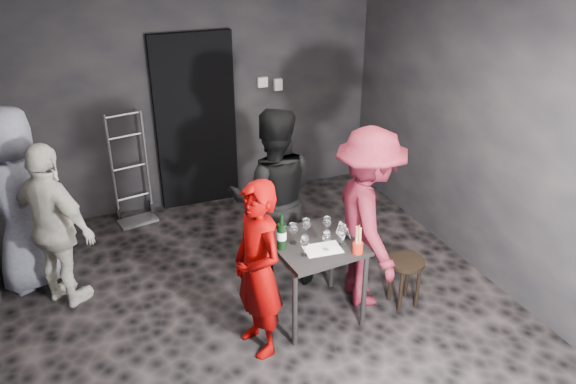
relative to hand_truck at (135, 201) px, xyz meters
name	(u,v)px	position (x,y,z in m)	size (l,w,h in m)	color
floor	(266,314)	(0.83, -2.26, -0.23)	(4.50, 5.00, 0.02)	black
ceiling	(259,3)	(0.83, -2.26, 2.47)	(4.50, 5.00, 0.02)	silver
wall_back	(193,96)	(0.83, 0.24, 1.12)	(4.50, 0.04, 2.70)	black
wall_right	(490,142)	(3.08, -2.26, 1.12)	(0.04, 5.00, 2.70)	black
doorway	(196,122)	(0.83, 0.18, 0.82)	(0.95, 0.10, 2.10)	black
wallbox_upper	(262,82)	(1.68, 0.19, 1.22)	(0.12, 0.06, 0.12)	#B7B7B2
wallbox_lower	(278,84)	(1.88, 0.19, 1.17)	(0.10, 0.06, 0.14)	#B7B7B2
hand_truck	(135,201)	(0.00, 0.00, 0.00)	(0.43, 0.36, 1.30)	#B2B2B7
tasting_table	(315,252)	(1.25, -2.41, 0.42)	(0.72, 0.72, 0.75)	black
stool	(406,270)	(2.07, -2.57, 0.14)	(0.33, 0.33, 0.47)	black
server_red	(258,270)	(0.65, -2.63, 0.52)	(0.55, 0.36, 1.51)	#760000
woman_black	(273,184)	(1.12, -1.71, 0.78)	(0.99, 0.54, 2.03)	black
man_maroon	(368,209)	(1.77, -2.36, 0.71)	(1.22, 0.57, 1.88)	maroon
bystander_cream	(54,224)	(-0.81, -1.39, 0.58)	(0.96, 0.46, 1.63)	beige
bystander_grey	(16,183)	(-1.09, -0.96, 0.84)	(1.05, 0.57, 2.15)	slate
tasting_mat	(323,249)	(1.25, -2.54, 0.52)	(0.31, 0.20, 0.00)	white
wine_glass_a	(305,245)	(1.08, -2.56, 0.62)	(0.07, 0.07, 0.19)	white
wine_glass_b	(293,232)	(1.06, -2.35, 0.62)	(0.08, 0.08, 0.21)	white
wine_glass_c	(306,228)	(1.20, -2.31, 0.62)	(0.08, 0.08, 0.20)	white
wine_glass_d	(326,240)	(1.28, -2.55, 0.61)	(0.07, 0.07, 0.19)	white
wine_glass_e	(342,234)	(1.43, -2.53, 0.62)	(0.08, 0.08, 0.21)	white
wine_glass_f	(327,226)	(1.38, -2.34, 0.62)	(0.07, 0.07, 0.20)	white
wine_bottle	(282,235)	(0.94, -2.39, 0.64)	(0.08, 0.08, 0.32)	black
breadstick_cup	(358,240)	(1.50, -2.69, 0.64)	(0.09, 0.09, 0.27)	#AF1F0E
reserved_card	(342,231)	(1.49, -2.40, 0.57)	(0.09, 0.14, 0.11)	white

